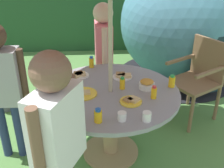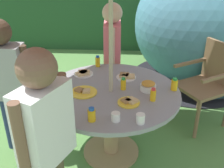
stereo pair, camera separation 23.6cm
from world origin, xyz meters
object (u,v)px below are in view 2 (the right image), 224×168
(garden_table, at_px, (111,106))
(juice_bottle_back_edge, at_px, (153,95))
(cup_near, at_px, (140,119))
(cup_far, at_px, (116,117))
(juice_bottle_near_left, at_px, (92,115))
(juice_bottle_center_front, at_px, (174,84))
(plate_mid_right, at_px, (126,77))
(juice_bottle_mid_left, at_px, (48,94))
(juice_bottle_far_right, at_px, (98,61))
(potted_plant, at_px, (15,77))
(plate_center_back, at_px, (83,73))
(juice_bottle_far_left, at_px, (123,84))
(child_in_white_shirt, at_px, (44,125))
(child_in_pink_shirt, at_px, (112,45))
(plate_near_right, at_px, (84,92))
(snack_bowl, at_px, (148,86))
(wooden_chair, at_px, (209,80))
(dome_tent, at_px, (196,24))
(child_in_grey_shirt, at_px, (6,72))
(plate_front_edge, at_px, (129,102))

(garden_table, xyz_separation_m, juice_bottle_back_edge, (0.35, -0.14, 0.21))
(cup_near, relative_size, cup_far, 1.11)
(juice_bottle_near_left, relative_size, cup_near, 1.49)
(juice_bottle_center_front, bearing_deg, cup_far, -134.58)
(plate_mid_right, xyz_separation_m, cup_far, (-0.07, -0.72, 0.02))
(juice_bottle_center_front, height_order, juice_bottle_mid_left, same)
(juice_bottle_far_right, bearing_deg, potted_plant, 158.70)
(cup_far, bearing_deg, juice_bottle_back_edge, 46.30)
(juice_bottle_center_front, bearing_deg, plate_mid_right, 152.75)
(plate_center_back, relative_size, juice_bottle_far_left, 1.66)
(plate_mid_right, bearing_deg, potted_plant, 153.85)
(garden_table, xyz_separation_m, child_in_white_shirt, (-0.36, -0.78, 0.34))
(plate_mid_right, height_order, cup_near, cup_near)
(child_in_pink_shirt, distance_m, plate_near_right, 0.92)
(child_in_pink_shirt, relative_size, juice_bottle_back_edge, 11.44)
(potted_plant, distance_m, snack_bowl, 1.90)
(wooden_chair, bearing_deg, plate_mid_right, -99.88)
(child_in_white_shirt, height_order, juice_bottle_far_left, child_in_white_shirt)
(potted_plant, bearing_deg, plate_center_back, -33.07)
(dome_tent, bearing_deg, plate_near_right, -141.17)
(wooden_chair, distance_m, cup_far, 1.45)
(wooden_chair, distance_m, juice_bottle_far_right, 1.22)
(dome_tent, distance_m, juice_bottle_center_front, 1.75)
(potted_plant, relative_size, child_in_grey_shirt, 0.47)
(child_in_white_shirt, relative_size, juice_bottle_back_edge, 12.07)
(plate_near_right, height_order, juice_bottle_center_front, juice_bottle_center_front)
(potted_plant, distance_m, juice_bottle_far_right, 1.26)
(child_in_grey_shirt, distance_m, juice_bottle_near_left, 0.96)
(plate_center_back, relative_size, plate_near_right, 0.81)
(dome_tent, relative_size, potted_plant, 3.42)
(child_in_grey_shirt, relative_size, cup_near, 17.91)
(plate_front_edge, distance_m, juice_bottle_near_left, 0.38)
(garden_table, relative_size, wooden_chair, 1.32)
(plate_mid_right, relative_size, juice_bottle_back_edge, 1.68)
(wooden_chair, bearing_deg, child_in_grey_shirt, -104.24)
(juice_bottle_back_edge, bearing_deg, potted_plant, 145.91)
(plate_center_back, relative_size, juice_bottle_near_left, 1.72)
(potted_plant, height_order, snack_bowl, snack_bowl)
(juice_bottle_back_edge, bearing_deg, plate_front_edge, -164.36)
(garden_table, distance_m, child_in_white_shirt, 0.92)
(juice_bottle_far_left, distance_m, cup_far, 0.49)
(cup_near, bearing_deg, plate_mid_right, 98.36)
(dome_tent, distance_m, plate_center_back, 1.97)
(child_in_pink_shirt, distance_m, juice_bottle_mid_left, 1.12)
(potted_plant, bearing_deg, juice_bottle_far_right, -21.30)
(juice_bottle_far_left, relative_size, juice_bottle_back_edge, 1.00)
(plate_mid_right, height_order, juice_bottle_far_right, juice_bottle_far_right)
(plate_front_edge, bearing_deg, snack_bowl, 54.06)
(juice_bottle_far_left, relative_size, cup_near, 1.55)
(plate_front_edge, relative_size, juice_bottle_mid_left, 1.58)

